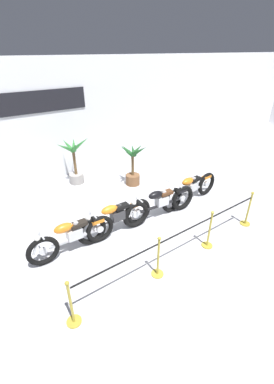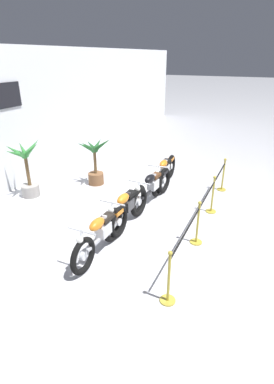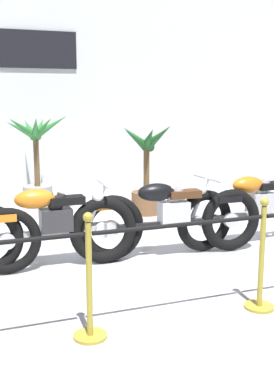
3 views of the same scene
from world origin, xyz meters
name	(u,v)px [view 3 (image 3 of 3)]	position (x,y,z in m)	size (l,w,h in m)	color
ground_plane	(131,281)	(0.00, 0.00, 0.00)	(120.00, 120.00, 0.00)	silver
back_wall	(43,90)	(0.00, 5.12, 2.10)	(28.00, 0.29, 4.20)	white
motorcycle_orange_1	(51,227)	(-0.71, 0.74, 0.48)	(2.24, 0.62, 0.98)	black
motorcycle_black_2	(169,219)	(0.72, 0.63, 0.48)	(2.48, 0.62, 0.98)	black
motorcycle_orange_3	(257,208)	(2.06, 0.74, 0.48)	(2.46, 0.62, 0.98)	black
potted_palm_left_of_row	(36,160)	(-0.34, 4.17, 0.83)	(1.17, 1.10, 1.69)	gray
potted_palm_right_of_row	(146,170)	(1.29, 2.86, 0.75)	(0.95, 1.12, 1.60)	brown
stanchion_far_left	(27,268)	(-1.21, -1.04, 0.66)	(5.32, 0.28, 1.05)	gold
stanchion_mid_left	(89,296)	(-0.73, -1.04, 0.36)	(0.28, 0.28, 1.05)	gold
stanchion_mid_right	(261,272)	(0.90, -1.04, 0.36)	(0.28, 0.28, 1.05)	gold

